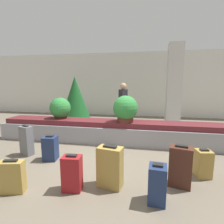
% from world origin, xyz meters
% --- Properties ---
extents(ground_plane, '(18.00, 18.00, 0.00)m').
position_xyz_m(ground_plane, '(0.00, 0.00, 0.00)').
color(ground_plane, '#6B6051').
extents(back_wall, '(18.00, 0.06, 3.20)m').
position_xyz_m(back_wall, '(0.00, 5.58, 1.60)').
color(back_wall, silver).
rests_on(back_wall, ground_plane).
extents(carousel, '(6.64, 0.79, 0.62)m').
position_xyz_m(carousel, '(0.00, 1.31, 0.30)').
color(carousel, gray).
rests_on(carousel, ground_plane).
extents(pillar, '(0.55, 0.55, 3.20)m').
position_xyz_m(pillar, '(2.02, 3.90, 1.60)').
color(pillar, silver).
rests_on(pillar, ground_plane).
extents(suitcase_0, '(0.39, 0.24, 0.53)m').
position_xyz_m(suitcase_0, '(-1.06, -1.30, 0.25)').
color(suitcase_0, '#A3843D').
rests_on(suitcase_0, ground_plane).
extents(suitcase_1, '(0.31, 0.31, 0.55)m').
position_xyz_m(suitcase_1, '(-1.10, -0.12, 0.26)').
color(suitcase_1, navy).
rests_on(suitcase_1, ground_plane).
extents(suitcase_2, '(0.43, 0.29, 0.70)m').
position_xyz_m(suitcase_2, '(0.38, -0.87, 0.34)').
color(suitcase_2, '#A3843D').
rests_on(suitcase_2, ground_plane).
extents(suitcase_3, '(0.26, 0.28, 0.57)m').
position_xyz_m(suitcase_3, '(1.10, -1.13, 0.28)').
color(suitcase_3, navy).
rests_on(suitcase_3, ground_plane).
extents(suitcase_5, '(0.29, 0.29, 0.52)m').
position_xyz_m(suitcase_5, '(1.96, -0.26, 0.25)').
color(suitcase_5, '#A3843D').
rests_on(suitcase_5, ground_plane).
extents(suitcase_6, '(0.33, 0.26, 0.72)m').
position_xyz_m(suitcase_6, '(-1.79, 0.02, 0.35)').
color(suitcase_6, slate).
rests_on(suitcase_6, ground_plane).
extents(suitcase_7, '(0.39, 0.31, 0.69)m').
position_xyz_m(suitcase_7, '(1.50, -0.64, 0.34)').
color(suitcase_7, '#472319').
rests_on(suitcase_7, ground_plane).
extents(suitcase_8, '(0.31, 0.24, 0.59)m').
position_xyz_m(suitcase_8, '(-0.18, -1.08, 0.28)').
color(suitcase_8, maroon).
rests_on(suitcase_8, ground_plane).
extents(potted_plant_0, '(0.62, 0.62, 0.63)m').
position_xyz_m(potted_plant_0, '(-1.61, 1.39, 0.92)').
color(potted_plant_0, '#381914').
rests_on(potted_plant_0, carousel).
extents(potted_plant_1, '(0.67, 0.67, 0.73)m').
position_xyz_m(potted_plant_1, '(0.39, 1.21, 0.98)').
color(potted_plant_1, '#4C2319').
rests_on(potted_plant_1, carousel).
extents(traveler_0, '(0.32, 0.37, 1.68)m').
position_xyz_m(traveler_0, '(0.10, 2.96, 1.00)').
color(traveler_0, '#282833').
rests_on(traveler_0, ground_plane).
extents(decorated_tree, '(1.24, 1.24, 1.96)m').
position_xyz_m(decorated_tree, '(-2.05, 3.63, 1.07)').
color(decorated_tree, '#4C331E').
rests_on(decorated_tree, ground_plane).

